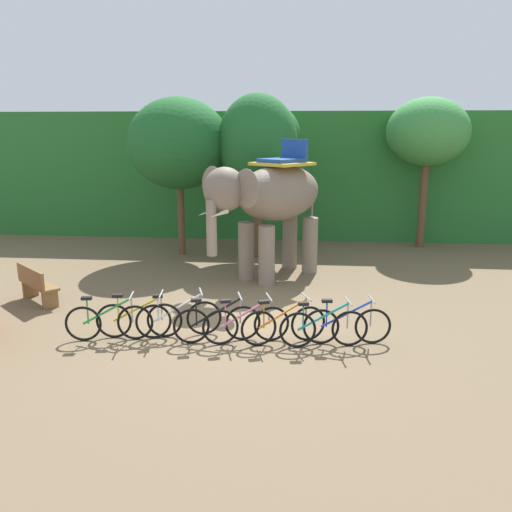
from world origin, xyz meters
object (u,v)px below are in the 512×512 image
at_px(bike_teal, 324,328).
at_px(tree_center_left, 428,133).
at_px(bike_green, 109,322).
at_px(elephant, 271,199).
at_px(bike_black, 217,323).
at_px(bike_white, 179,318).
at_px(bike_pink, 246,324).
at_px(bike_blue, 347,325).
at_px(tree_center, 258,145).
at_px(bike_yellow, 139,319).
at_px(tree_left, 179,144).
at_px(bike_orange, 284,324).
at_px(tree_center_right, 260,135).
at_px(wooden_bench, 36,284).

bearing_deg(bike_teal, tree_center_left, 68.66).
bearing_deg(bike_green, elephant, 59.46).
bearing_deg(bike_black, bike_white, 166.46).
bearing_deg(bike_pink, bike_teal, -1.91).
height_order(bike_green, bike_blue, same).
relative_size(tree_center, bike_white, 3.12).
bearing_deg(elephant, bike_black, -98.63).
xyz_separation_m(elephant, bike_yellow, (-2.28, -4.60, -1.82)).
xyz_separation_m(tree_left, bike_teal, (4.46, -7.31, -3.20)).
relative_size(bike_black, bike_pink, 1.00).
distance_m(tree_left, bike_blue, 9.22).
height_order(tree_center, bike_orange, tree_center).
bearing_deg(tree_center_right, elephant, -79.30).
height_order(tree_center, bike_blue, tree_center).
relative_size(elephant, bike_black, 2.32).
relative_size(tree_center, bike_yellow, 3.01).
relative_size(tree_center, elephant, 1.33).
bearing_deg(bike_teal, tree_center_right, 103.87).
bearing_deg(bike_yellow, bike_green, -160.54).
relative_size(tree_left, bike_white, 3.06).
bearing_deg(bike_white, tree_center, 82.57).
relative_size(tree_left, bike_yellow, 2.96).
bearing_deg(elephant, bike_yellow, -116.42).
height_order(tree_center_left, bike_yellow, tree_center_left).
height_order(tree_left, tree_center_left, tree_center_left).
bearing_deg(bike_white, tree_center_right, 83.04).
xyz_separation_m(tree_center, tree_center_left, (5.54, 1.97, 0.35)).
distance_m(tree_center_left, bike_yellow, 12.15).
height_order(bike_yellow, wooden_bench, bike_yellow).
relative_size(tree_center_right, bike_white, 3.01).
height_order(tree_center, bike_white, tree_center).
height_order(elephant, bike_green, elephant).
bearing_deg(tree_center_right, wooden_bench, -129.49).
bearing_deg(wooden_bench, bike_orange, -17.61).
bearing_deg(bike_yellow, bike_blue, 1.08).
relative_size(bike_yellow, bike_pink, 1.03).
bearing_deg(bike_blue, bike_orange, -175.75).
bearing_deg(bike_black, bike_pink, 0.16).
bearing_deg(bike_pink, tree_center_right, 93.26).
relative_size(tree_center_right, bike_black, 2.98).
xyz_separation_m(tree_center_right, elephant, (0.59, -3.10, -1.66)).
bearing_deg(tree_center_right, bike_yellow, -102.43).
relative_size(tree_center_left, elephant, 1.32).
xyz_separation_m(tree_center_left, bike_yellow, (-7.23, -9.10, -3.54)).
distance_m(bike_pink, bike_blue, 1.94).
height_order(tree_center_left, bike_white, tree_center_left).
bearing_deg(wooden_bench, bike_white, -24.35).
bearing_deg(bike_pink, bike_yellow, 178.27).
relative_size(tree_left, bike_green, 2.97).
xyz_separation_m(bike_yellow, bike_white, (0.77, 0.13, 0.00)).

